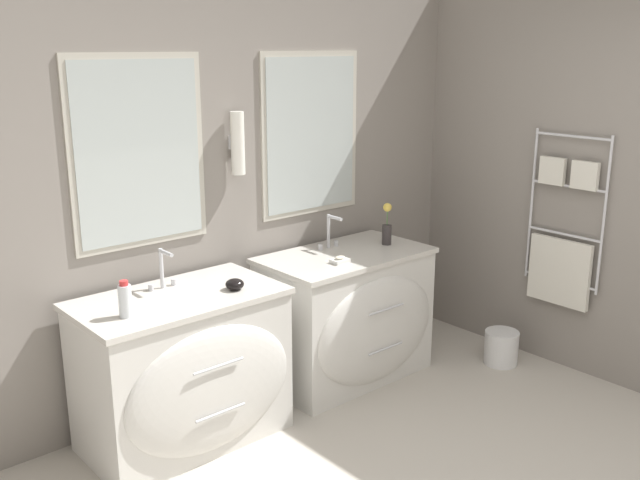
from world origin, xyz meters
The scene contains 11 objects.
wall_back centered at (0.00, 2.32, 1.31)m, with size 5.44×0.16×2.60m.
wall_right centered at (1.95, 1.03, 1.29)m, with size 0.13×4.44×2.60m.
vanity_left centered at (-0.55, 1.90, 0.43)m, with size 1.11×0.70×0.85m.
vanity_right centered at (0.68, 1.90, 0.43)m, with size 1.11×0.70×0.85m.
faucet_left centered at (-0.55, 2.10, 0.96)m, with size 0.17×0.14×0.23m.
faucet_right centered at (0.68, 2.10, 0.96)m, with size 0.17×0.14×0.23m.
toiletry_bottle centered at (-0.90, 1.84, 0.94)m, with size 0.07×0.07×0.19m.
amenity_bowl centered at (-0.26, 1.83, 0.88)m, with size 0.10×0.10×0.06m.
flower_vase centered at (1.03, 1.92, 0.97)m, with size 0.06×0.06×0.28m.
soap_dish centered at (0.51, 1.81, 0.87)m, with size 0.11×0.08×0.04m.
waste_bin centered at (1.62, 1.36, 0.12)m, with size 0.24×0.24×0.24m.
Camera 1 is at (-2.33, -1.26, 2.15)m, focal length 40.00 mm.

